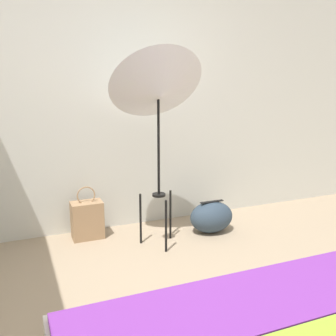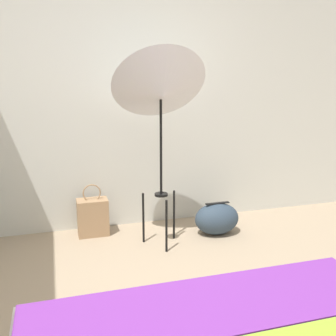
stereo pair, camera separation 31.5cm
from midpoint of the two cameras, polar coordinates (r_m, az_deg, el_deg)
name	(u,v)px [view 1 (the left image)]	position (r m, az deg, el deg)	size (l,w,h in m)	color
wall_back	(95,94)	(3.74, -12.92, 10.41)	(8.00, 0.05, 2.60)	beige
photo_umbrella	(158,91)	(3.26, -4.24, 11.05)	(0.80, 0.65, 1.70)	black
tote_bag	(87,220)	(3.73, -14.04, -7.32)	(0.28, 0.17, 0.49)	#9E7A56
duffel_bag	(211,217)	(3.78, 3.94, -7.14)	(0.43, 0.30, 0.31)	#2D3D4C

